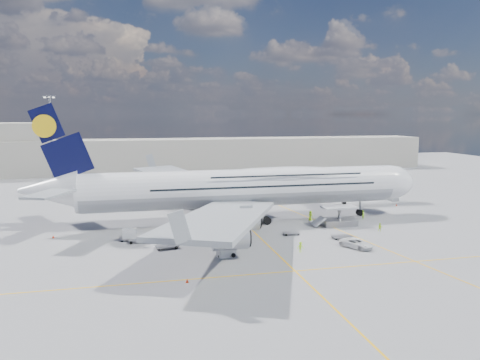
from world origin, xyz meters
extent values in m
plane|color=gray|center=(0.00, 0.00, 0.00)|extent=(300.00, 300.00, 0.00)
cube|color=#FFB90D|center=(0.00, 0.00, 0.01)|extent=(0.25, 220.00, 0.01)
cube|color=#FFB90D|center=(0.00, -20.00, 0.01)|extent=(120.00, 0.25, 0.01)
cube|color=#FFB90D|center=(14.00, 10.00, 0.01)|extent=(14.16, 99.06, 0.01)
cylinder|color=white|center=(0.00, 10.00, 6.80)|extent=(62.00, 7.20, 7.20)
cylinder|color=#9EA0A5|center=(0.00, 10.00, 6.65)|extent=(60.76, 7.13, 7.13)
ellipsoid|color=white|center=(8.00, 10.00, 8.78)|extent=(36.00, 6.84, 3.76)
ellipsoid|color=white|center=(31.00, 10.00, 6.80)|extent=(11.52, 7.20, 7.20)
ellipsoid|color=black|center=(34.24, 10.00, 7.40)|extent=(3.84, 4.16, 1.44)
cone|color=white|center=(-35.50, 10.00, 7.60)|extent=(10.00, 6.84, 6.84)
cube|color=black|center=(-33.50, 10.00, 16.40)|extent=(11.02, 0.46, 14.61)
cylinder|color=yellow|center=(-35.60, 10.00, 18.90)|extent=(4.00, 0.60, 4.00)
cube|color=#999EA3|center=(-8.00, 30.00, 5.60)|extent=(25.49, 39.15, 3.35)
cube|color=#999EA3|center=(-8.00, -10.00, 5.60)|extent=(25.49, 39.15, 3.35)
cylinder|color=#B7BABF|center=(-3.00, 22.50, 3.20)|extent=(5.20, 3.50, 3.50)
cylinder|color=#B7BABF|center=(-7.50, 33.00, 3.20)|extent=(5.20, 3.50, 3.50)
cylinder|color=#B7BABF|center=(-3.00, -2.50, 3.20)|extent=(5.20, 3.50, 3.50)
cylinder|color=#B7BABF|center=(-7.50, -13.00, 3.20)|extent=(5.20, 3.50, 3.50)
cylinder|color=gray|center=(25.00, 10.00, 2.20)|extent=(0.44, 0.44, 3.80)
cylinder|color=black|center=(25.00, 10.00, 0.65)|extent=(1.30, 0.90, 1.30)
cylinder|color=gray|center=(0.00, 10.00, 2.20)|extent=(0.56, 0.56, 3.80)
cylinder|color=black|center=(0.00, 13.20, 0.75)|extent=(1.50, 0.90, 1.50)
cube|color=#B7B7BC|center=(25.00, 18.60, 7.10)|extent=(3.00, 10.00, 2.60)
cube|color=#B7B7BC|center=(33.00, 23.60, 7.10)|extent=(18.00, 3.00, 2.60)
cylinder|color=gray|center=(27.00, 21.60, 3.55)|extent=(0.80, 0.80, 7.10)
cylinder|color=black|center=(27.00, 21.60, 0.45)|extent=(0.90, 0.80, 0.90)
cylinder|color=gray|center=(41.00, 23.60, 3.55)|extent=(1.00, 1.00, 7.10)
cube|color=gray|center=(41.00, 23.60, 0.40)|extent=(2.00, 2.00, 0.80)
cylinder|color=#B7B7BC|center=(25.00, 14.80, 7.10)|extent=(3.60, 3.60, 2.80)
cube|color=silver|center=(17.00, 2.90, 3.50)|extent=(6.50, 3.20, 0.35)
cube|color=gray|center=(17.00, 2.90, 0.55)|extent=(6.50, 3.20, 1.10)
cube|color=gray|center=(17.00, 2.90, 2.05)|extent=(0.22, 1.99, 3.00)
cylinder|color=black|center=(14.40, 1.70, 0.35)|extent=(0.70, 0.30, 0.70)
cube|color=silver|center=(12.80, 2.90, 1.00)|extent=(2.16, 2.60, 1.60)
cylinder|color=gray|center=(-40.00, 45.00, 12.50)|extent=(0.70, 0.70, 25.00)
cube|color=gray|center=(-40.00, 45.00, 25.20)|extent=(3.00, 0.40, 0.60)
cube|color=#B2AD9E|center=(0.00, 95.00, 6.00)|extent=(180.00, 16.00, 12.00)
cube|color=#193814|center=(40.00, 140.00, 4.00)|extent=(160.00, 6.00, 8.00)
cube|color=gray|center=(-21.72, 0.83, 0.37)|extent=(3.15, 1.68, 0.19)
cylinder|color=black|center=(-22.98, 0.20, 0.23)|extent=(0.46, 0.19, 0.46)
cylinder|color=black|center=(-20.46, 1.46, 0.23)|extent=(0.46, 0.19, 0.46)
cube|color=silver|center=(-21.72, 0.83, 1.20)|extent=(2.31, 1.58, 1.57)
cube|color=gray|center=(-20.23, -0.95, 0.38)|extent=(3.61, 2.65, 0.19)
cylinder|color=black|center=(-21.52, -1.59, 0.24)|extent=(0.47, 0.19, 0.47)
cylinder|color=black|center=(-18.93, -0.30, 0.24)|extent=(0.47, 0.19, 0.47)
cube|color=gray|center=(-4.04, -4.41, 0.39)|extent=(3.36, 1.80, 0.20)
cylinder|color=black|center=(-5.38, -5.08, 0.25)|extent=(0.49, 0.20, 0.49)
cylinder|color=black|center=(-2.70, -3.74, 0.25)|extent=(0.49, 0.20, 0.49)
cube|color=gray|center=(-16.01, -5.35, 0.40)|extent=(3.74, 2.49, 0.21)
cylinder|color=black|center=(-17.38, -6.04, 0.25)|extent=(0.50, 0.21, 0.50)
cylinder|color=black|center=(-14.63, -4.67, 0.25)|extent=(0.50, 0.21, 0.50)
cube|color=gray|center=(5.82, -1.79, 0.32)|extent=(2.98, 1.91, 0.17)
cylinder|color=black|center=(4.71, -2.34, 0.20)|extent=(0.41, 0.17, 0.41)
cylinder|color=black|center=(6.93, -1.23, 0.20)|extent=(0.41, 0.17, 0.41)
cube|color=gray|center=(13.34, -6.06, 0.38)|extent=(3.29, 1.86, 0.19)
cylinder|color=black|center=(12.05, -6.70, 0.24)|extent=(0.47, 0.19, 0.47)
cylinder|color=black|center=(14.63, -5.41, 0.24)|extent=(0.47, 0.19, 0.47)
cube|color=silver|center=(-7.78, -11.67, 0.69)|extent=(3.04, 2.18, 1.28)
cube|color=black|center=(-7.78, -11.67, 1.48)|extent=(1.34, 1.46, 0.49)
cylinder|color=black|center=(-8.77, -12.21, 0.32)|extent=(0.63, 0.25, 0.63)
cylinder|color=black|center=(-6.79, -11.12, 0.32)|extent=(0.63, 0.25, 0.63)
cube|color=gray|center=(-15.68, 32.84, 0.87)|extent=(5.96, 3.24, 1.74)
cube|color=silver|center=(-16.29, 32.84, 2.52)|extent=(4.54, 3.01, 1.91)
cube|color=silver|center=(-13.51, 32.84, 1.65)|extent=(1.95, 2.29, 1.39)
cube|color=black|center=(-12.90, 32.84, 1.82)|extent=(0.50, 1.73, 0.78)
cylinder|color=black|center=(-13.77, 31.84, 0.48)|extent=(0.96, 0.30, 0.96)
cylinder|color=black|center=(-17.59, 33.84, 0.48)|extent=(0.96, 0.30, 0.96)
cube|color=#F4330C|center=(-16.29, 32.84, 1.91)|extent=(4.59, 3.06, 0.43)
cube|color=gray|center=(-17.73, 41.17, 1.02)|extent=(6.83, 3.10, 2.03)
cube|color=silver|center=(-18.44, 41.17, 2.95)|extent=(5.12, 3.03, 2.24)
cube|color=silver|center=(-15.19, 41.17, 1.93)|extent=(2.06, 2.51, 1.63)
cube|color=black|center=(-14.47, 41.17, 2.14)|extent=(0.36, 2.04, 0.92)
cylinder|color=black|center=(-15.49, 40.00, 0.56)|extent=(1.12, 0.36, 1.12)
cylinder|color=black|center=(-19.97, 42.34, 0.56)|extent=(1.12, 0.36, 1.12)
imported|color=white|center=(13.15, -11.78, 0.75)|extent=(4.80, 5.93, 1.50)
imported|color=#A9FF1A|center=(24.05, 6.61, 0.93)|extent=(0.78, 0.80, 1.86)
imported|color=#ADE117|center=(22.21, -3.16, 0.79)|extent=(0.96, 0.89, 1.57)
imported|color=#97E117|center=(-5.25, -0.10, 0.85)|extent=(0.54, 1.04, 1.70)
imported|color=#AEF91A|center=(13.26, 7.98, 0.99)|extent=(1.06, 1.16, 1.98)
imported|color=#B5FF1A|center=(3.74, -11.99, 0.82)|extent=(1.13, 0.74, 1.64)
cone|color=#F4330C|center=(38.14, 17.46, 0.26)|extent=(0.40, 0.40, 0.51)
cube|color=#F4330C|center=(38.14, 17.46, 0.01)|extent=(0.35, 0.35, 0.03)
cone|color=#F4330C|center=(-7.57, 28.24, 0.28)|extent=(0.44, 0.44, 0.55)
cube|color=#F4330C|center=(-7.57, 28.24, 0.01)|extent=(0.38, 0.38, 0.03)
cone|color=#F4330C|center=(-11.71, 35.04, 0.30)|extent=(0.48, 0.48, 0.61)
cube|color=#F4330C|center=(-11.71, 35.04, 0.02)|extent=(0.41, 0.41, 0.03)
cone|color=#F4330C|center=(-15.14, -3.71, 0.31)|extent=(0.49, 0.49, 0.63)
cube|color=#F4330C|center=(-15.14, -3.71, 0.02)|extent=(0.43, 0.43, 0.03)
cone|color=#F4330C|center=(-14.67, -21.09, 0.26)|extent=(0.41, 0.41, 0.52)
cube|color=#F4330C|center=(-14.67, -21.09, 0.01)|extent=(0.35, 0.35, 0.03)
cone|color=#F4330C|center=(-34.44, 5.43, 0.25)|extent=(0.40, 0.40, 0.51)
cube|color=#F4330C|center=(-34.44, 5.43, 0.01)|extent=(0.34, 0.34, 0.03)
camera|label=1|loc=(-20.96, -77.35, 20.91)|focal=35.00mm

